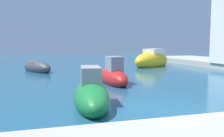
% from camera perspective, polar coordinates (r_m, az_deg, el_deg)
% --- Properties ---
extents(ground, '(80.00, 80.00, 0.00)m').
position_cam_1_polar(ground, '(7.45, 11.74, -9.96)').
color(ground, '#1E5170').
extents(moored_boat_2, '(5.12, 4.44, 2.00)m').
position_cam_1_polar(moored_boat_2, '(22.23, 9.54, 1.95)').
color(moored_boat_2, gold).
rests_on(moored_boat_2, ground).
extents(moored_boat_3, '(2.73, 4.01, 1.09)m').
position_cam_1_polar(moored_boat_3, '(18.71, -17.51, 0.29)').
color(moored_boat_3, '#3F3F47').
rests_on(moored_boat_3, ground).
extents(moored_boat_4, '(1.18, 3.67, 1.62)m').
position_cam_1_polar(moored_boat_4, '(12.46, 0.16, -1.77)').
color(moored_boat_4, '#B21E1E').
rests_on(moored_boat_4, ground).
extents(moored_boat_5, '(1.57, 3.63, 1.49)m').
position_cam_1_polar(moored_boat_5, '(7.93, -4.99, -6.24)').
color(moored_boat_5, '#197233').
rests_on(moored_boat_5, ground).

